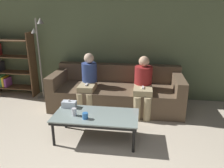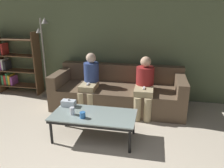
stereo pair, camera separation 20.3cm
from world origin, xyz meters
TOP-DOWN VIEW (x-y plane):
  - wall_back at (0.00, 3.59)m, footprint 12.00×0.06m
  - couch at (0.00, 3.02)m, footprint 2.53×0.99m
  - coffee_table at (-0.16, 1.78)m, footprint 1.24×0.61m
  - cup_near_left at (-0.28, 1.64)m, footprint 0.08×0.08m
  - cup_near_right at (-0.46, 1.71)m, footprint 0.07×0.07m
  - tissue_box at (-0.63, 1.98)m, footprint 0.22×0.12m
  - bookshelf at (-2.51, 3.36)m, footprint 1.00×0.32m
  - standing_lamp at (-1.64, 3.22)m, footprint 0.31×0.26m
  - seated_person_left_end at (-0.52, 2.80)m, footprint 0.31×0.62m
  - seated_person_mid_left at (0.52, 2.80)m, footprint 0.33×0.67m

SIDE VIEW (x-z plane):
  - couch at x=0.00m, z-range -0.10..0.69m
  - coffee_table at x=-0.16m, z-range 0.16..0.56m
  - cup_near_left at x=-0.28m, z-range 0.40..0.49m
  - tissue_box at x=-0.63m, z-range 0.39..0.52m
  - cup_near_right at x=-0.46m, z-range 0.40..0.51m
  - seated_person_mid_left at x=0.52m, z-range 0.04..1.11m
  - seated_person_left_end at x=-0.52m, z-range 0.03..1.12m
  - bookshelf at x=-2.51m, z-range -0.05..1.38m
  - standing_lamp at x=-1.64m, z-range 0.20..1.92m
  - wall_back at x=0.00m, z-range 0.00..2.60m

